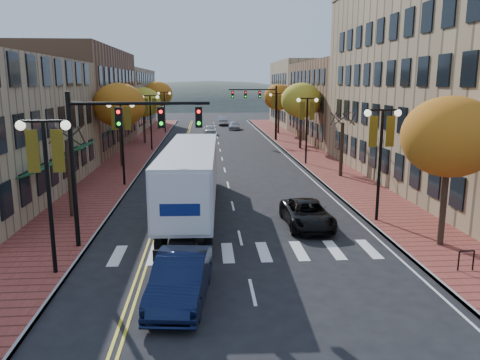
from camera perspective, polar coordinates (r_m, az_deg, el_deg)
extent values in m
plane|color=black|center=(19.10, 0.92, -10.93)|extent=(200.00, 200.00, 0.00)
cube|color=brown|center=(51.11, -12.54, 3.30)|extent=(4.00, 85.00, 0.15)
cube|color=brown|center=(51.67, 7.66, 3.57)|extent=(4.00, 85.00, 0.15)
cube|color=brown|center=(55.74, -20.54, 9.13)|extent=(12.00, 24.00, 11.00)
cube|color=#9E8966|center=(80.08, -15.54, 9.50)|extent=(12.00, 26.00, 9.50)
cube|color=#997F5B|center=(39.11, 27.20, 10.70)|extent=(15.00, 28.00, 15.00)
cube|color=brown|center=(62.89, 14.60, 9.26)|extent=(15.00, 24.00, 10.00)
cube|color=#9E8966|center=(84.01, 9.77, 10.35)|extent=(15.00, 20.00, 11.00)
cylinder|color=#382619|center=(27.08, -20.01, 0.16)|extent=(0.28, 0.28, 4.20)
cylinder|color=#382619|center=(42.47, -14.30, 4.98)|extent=(0.28, 0.28, 4.90)
ellipsoid|color=#C35E16|center=(42.24, -14.50, 8.83)|extent=(4.48, 4.48, 3.81)
cylinder|color=#382619|center=(58.23, -11.60, 6.68)|extent=(0.28, 0.28, 4.55)
ellipsoid|color=gold|center=(58.06, -11.71, 9.28)|extent=(4.16, 4.16, 3.54)
cylinder|color=#382619|center=(76.05, -9.91, 8.08)|extent=(0.28, 0.28, 5.04)
ellipsoid|color=#C35E16|center=(75.92, -9.99, 10.30)|extent=(4.61, 4.61, 3.92)
cylinder|color=#382619|center=(22.78, 23.64, -1.77)|extent=(0.28, 0.28, 4.55)
ellipsoid|color=#C35E16|center=(22.35, 24.19, 4.84)|extent=(4.16, 4.16, 3.54)
cylinder|color=#382619|center=(37.44, 12.28, 3.66)|extent=(0.28, 0.28, 4.20)
cylinder|color=#382619|center=(52.84, 7.40, 6.52)|extent=(0.28, 0.28, 4.90)
ellipsoid|color=gold|center=(52.66, 7.48, 9.61)|extent=(4.48, 4.48, 3.81)
cylinder|color=#382619|center=(68.54, 4.71, 7.71)|extent=(0.28, 0.28, 4.76)
ellipsoid|color=#C35E16|center=(68.40, 4.75, 10.02)|extent=(4.35, 4.35, 3.70)
cylinder|color=black|center=(19.02, -22.20, -2.41)|extent=(0.16, 0.16, 6.00)
cylinder|color=black|center=(18.56, -22.92, 6.62)|extent=(1.60, 0.10, 0.10)
sphere|color=#FFF2CC|center=(18.84, -25.20, 6.03)|extent=(0.36, 0.36, 0.36)
sphere|color=#FFF2CC|center=(18.33, -20.50, 6.27)|extent=(0.36, 0.36, 0.36)
cube|color=#AB8916|center=(18.82, -23.95, 3.21)|extent=(0.45, 0.03, 1.60)
cube|color=#AB8916|center=(18.54, -21.33, 3.30)|extent=(0.45, 0.03, 1.60)
cylinder|color=black|center=(34.34, -14.13, 4.12)|extent=(0.16, 0.16, 6.00)
cylinder|color=black|center=(34.09, -14.39, 9.12)|extent=(1.60, 0.10, 0.10)
sphere|color=#FFF2CC|center=(34.24, -15.71, 8.81)|extent=(0.36, 0.36, 0.36)
sphere|color=#FFF2CC|center=(33.96, -13.03, 8.92)|extent=(0.36, 0.36, 0.36)
cube|color=#AB8916|center=(34.23, -15.04, 7.25)|extent=(0.45, 0.03, 1.60)
cube|color=#AB8916|center=(34.07, -13.54, 7.30)|extent=(0.45, 0.03, 1.60)
cylinder|color=black|center=(52.06, -10.81, 6.77)|extent=(0.16, 0.16, 6.00)
cylinder|color=black|center=(51.90, -10.94, 10.07)|extent=(1.60, 0.10, 0.10)
sphere|color=#FFF2CC|center=(52.00, -11.82, 9.87)|extent=(0.36, 0.36, 0.36)
sphere|color=#FFF2CC|center=(51.82, -10.04, 9.93)|extent=(0.36, 0.36, 0.36)
cube|color=#AB8916|center=(51.99, -11.39, 8.84)|extent=(0.45, 0.03, 1.60)
cube|color=#AB8916|center=(51.89, -10.39, 8.87)|extent=(0.45, 0.03, 1.60)
cylinder|color=black|center=(69.93, -9.16, 8.06)|extent=(0.16, 0.16, 6.00)
cylinder|color=black|center=(69.81, -9.24, 10.52)|extent=(1.60, 0.10, 0.10)
sphere|color=#FFF2CC|center=(69.88, -9.90, 10.38)|extent=(0.36, 0.36, 0.36)
sphere|color=#FFF2CC|center=(69.75, -8.57, 10.42)|extent=(0.36, 0.36, 0.36)
cube|color=#AB8916|center=(69.88, -9.59, 9.61)|extent=(0.45, 0.03, 1.60)
cube|color=#AB8916|center=(69.80, -8.84, 9.63)|extent=(0.45, 0.03, 1.60)
cylinder|color=black|center=(25.62, 16.65, 1.46)|extent=(0.16, 0.16, 6.00)
cylinder|color=black|center=(25.28, 17.05, 8.16)|extent=(1.60, 0.10, 0.10)
sphere|color=#FFF2CC|center=(25.01, 15.30, 7.88)|extent=(0.36, 0.36, 0.36)
sphere|color=#FFF2CC|center=(25.59, 18.71, 7.76)|extent=(0.36, 0.36, 0.36)
cube|color=#AB8916|center=(25.20, 15.94, 5.70)|extent=(0.45, 0.03, 1.60)
cube|color=#AB8916|center=(25.53, 17.85, 5.66)|extent=(0.45, 0.03, 1.60)
cylinder|color=black|center=(42.75, 8.12, 5.81)|extent=(0.16, 0.16, 6.00)
cylinder|color=black|center=(42.55, 8.23, 9.82)|extent=(1.60, 0.10, 0.10)
sphere|color=#FFF2CC|center=(42.39, 7.16, 9.64)|extent=(0.36, 0.36, 0.36)
sphere|color=#FFF2CC|center=(42.73, 9.29, 9.60)|extent=(0.36, 0.36, 0.36)
cube|color=#AB8916|center=(42.51, 7.59, 8.36)|extent=(0.45, 0.03, 1.60)
cube|color=#AB8916|center=(42.70, 8.79, 8.34)|extent=(0.45, 0.03, 1.60)
cylinder|color=black|center=(60.39, 4.48, 7.61)|extent=(0.16, 0.16, 6.00)
cylinder|color=black|center=(60.25, 4.52, 10.45)|extent=(1.60, 0.10, 0.10)
sphere|color=#FFF2CC|center=(60.14, 3.76, 10.32)|extent=(0.36, 0.36, 0.36)
sphere|color=#FFF2CC|center=(60.38, 5.29, 10.30)|extent=(0.36, 0.36, 0.36)
cube|color=#AB8916|center=(60.22, 4.08, 9.41)|extent=(0.45, 0.03, 1.60)
cube|color=#AB8916|center=(60.36, 4.94, 9.40)|extent=(0.45, 0.03, 1.60)
cylinder|color=black|center=(21.70, -19.67, 0.80)|extent=(0.20, 0.20, 7.00)
cylinder|color=black|center=(20.75, -12.14, 9.11)|extent=(6.00, 0.14, 0.14)
cube|color=black|center=(20.93, -14.53, 7.37)|extent=(0.30, 0.25, 0.90)
sphere|color=#FF0C0C|center=(20.77, -14.63, 8.03)|extent=(0.16, 0.16, 0.16)
cube|color=black|center=(20.68, -9.58, 7.54)|extent=(0.30, 0.25, 0.90)
sphere|color=#FF0C0C|center=(20.53, -9.64, 8.20)|extent=(0.16, 0.16, 0.16)
cube|color=black|center=(20.60, -5.05, 7.64)|extent=(0.30, 0.25, 0.90)
sphere|color=#FF0C0C|center=(20.44, -5.07, 8.31)|extent=(0.16, 0.16, 0.16)
cylinder|color=black|center=(60.34, 4.39, 8.08)|extent=(0.20, 0.20, 7.00)
cylinder|color=black|center=(59.85, 1.54, 10.96)|extent=(6.00, 0.14, 0.14)
cube|color=black|center=(59.96, 2.41, 10.38)|extent=(0.30, 0.25, 0.90)
sphere|color=#FF0C0C|center=(59.82, 2.43, 10.61)|extent=(0.16, 0.16, 0.16)
cube|color=black|center=(59.78, 0.67, 10.38)|extent=(0.30, 0.25, 0.90)
sphere|color=#FF0C0C|center=(59.63, 0.68, 10.62)|extent=(0.16, 0.16, 0.16)
cube|color=black|center=(59.66, -0.91, 10.38)|extent=(0.30, 0.25, 0.90)
sphere|color=#FF0C0C|center=(59.52, -0.90, 10.62)|extent=(0.16, 0.16, 0.16)
cube|color=black|center=(25.54, -5.95, -3.06)|extent=(1.48, 13.11, 0.35)
cube|color=silver|center=(25.15, -6.03, 0.82)|extent=(3.09, 13.17, 2.82)
cube|color=black|center=(33.23, -5.09, 1.84)|extent=(2.62, 3.11, 2.52)
cylinder|color=black|center=(20.77, -9.79, -7.71)|extent=(0.39, 1.02, 1.01)
cylinder|color=black|center=(20.60, -3.91, -7.73)|extent=(0.39, 1.02, 1.01)
cylinder|color=black|center=(21.90, -9.38, -6.66)|extent=(0.39, 1.02, 1.01)
cylinder|color=black|center=(21.74, -3.81, -6.67)|extent=(0.39, 1.02, 1.01)
cylinder|color=black|center=(32.34, -7.03, -0.57)|extent=(0.39, 1.02, 1.01)
cylinder|color=black|center=(32.23, -3.29, -0.54)|extent=(0.39, 1.02, 1.01)
cylinder|color=black|center=(34.50, -6.73, 0.22)|extent=(0.39, 1.02, 1.01)
cylinder|color=black|center=(34.39, -3.22, 0.25)|extent=(0.39, 1.02, 1.01)
imported|color=black|center=(16.47, -7.24, -11.80)|extent=(2.25, 5.09, 1.63)
imported|color=black|center=(24.64, 8.16, -4.12)|extent=(2.30, 4.87, 1.35)
imported|color=silver|center=(68.19, -3.73, 6.14)|extent=(1.84, 4.11, 1.37)
imported|color=#98989F|center=(75.28, -0.71, 6.65)|extent=(2.00, 4.35, 1.23)
imported|color=#AAA9B1|center=(83.11, -2.09, 7.22)|extent=(1.63, 4.58, 1.50)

